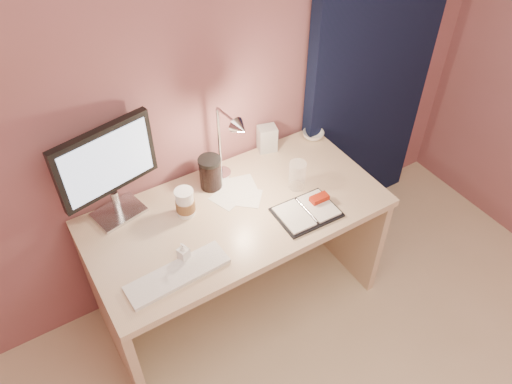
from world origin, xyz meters
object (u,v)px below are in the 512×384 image
monitor (106,166)px  keyboard (178,274)px  lotion_bottle (183,252)px  dark_jar (211,174)px  desk (230,233)px  coffee_cup (185,203)px  desk_lamp (228,145)px  clear_cup (297,175)px  bowl (313,135)px  planner (308,211)px  product_box (267,139)px

monitor → keyboard: bearing=-92.5°
lotion_bottle → dark_jar: (0.31, 0.35, 0.03)m
keyboard → desk: bearing=31.9°
coffee_cup → desk_lamp: bearing=10.9°
desk → lotion_bottle: bearing=-147.8°
monitor → clear_cup: monitor is taller
desk → dark_jar: dark_jar is taller
bowl → lotion_bottle: lotion_bottle is taller
keyboard → planner: planner is taller
keyboard → planner: 0.67m
desk → clear_cup: (0.34, -0.08, 0.30)m
lotion_bottle → planner: bearing=-4.6°
clear_cup → dark_jar: size_ratio=0.96×
planner → lotion_bottle: bearing=177.1°
dark_jar → desk_lamp: desk_lamp is taller
desk → clear_cup: 0.46m
monitor → desk_lamp: 0.54m
clear_cup → desk: bearing=165.8°
product_box → desk_lamp: size_ratio=0.34×
monitor → clear_cup: size_ratio=3.31×
desk_lamp → bowl: bearing=4.6°
dark_jar → lotion_bottle: bearing=-132.1°
dark_jar → monitor: bearing=173.0°
lotion_bottle → keyboard: bearing=-133.5°
monitor → bowl: monitor is taller
desk → clear_cup: bearing=-14.2°
dark_jar → product_box: 0.40m
clear_cup → dark_jar: bearing=147.9°
bowl → dark_jar: dark_jar is taller
monitor → product_box: monitor is taller
product_box → coffee_cup: bearing=-144.8°
desk → bowl: (0.64, 0.19, 0.24)m
desk → dark_jar: 0.33m
desk_lamp → product_box: bearing=20.3°
keyboard → product_box: bearing=31.0°
desk → keyboard: (-0.39, -0.27, 0.23)m
planner → coffee_cup: bearing=150.9°
coffee_cup → clear_cup: (0.54, -0.11, 0.01)m
planner → desk_lamp: desk_lamp is taller
coffee_cup → product_box: (0.58, 0.21, 0.00)m
desk → bowl: bearing=16.7°
monitor → lotion_bottle: size_ratio=5.04×
clear_cup → monitor: bearing=161.0°
desk → planner: (0.28, -0.26, 0.24)m
keyboard → product_box: size_ratio=3.07×
coffee_cup → monitor: bearing=148.3°
monitor → clear_cup: 0.88m
dark_jar → product_box: dark_jar is taller
coffee_cup → dark_jar: size_ratio=0.95×
product_box → desk_lamp: desk_lamp is taller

